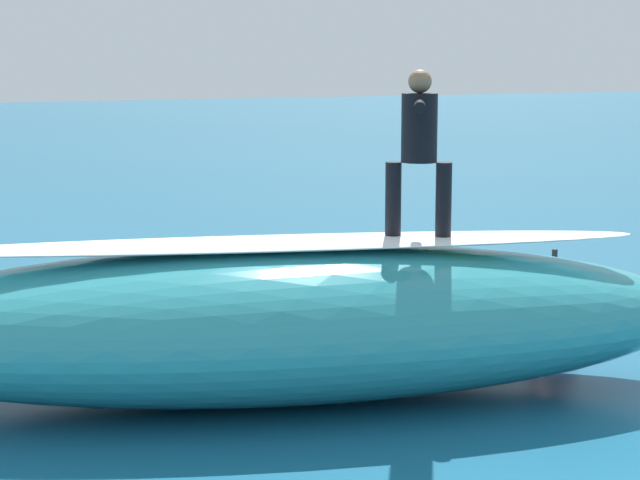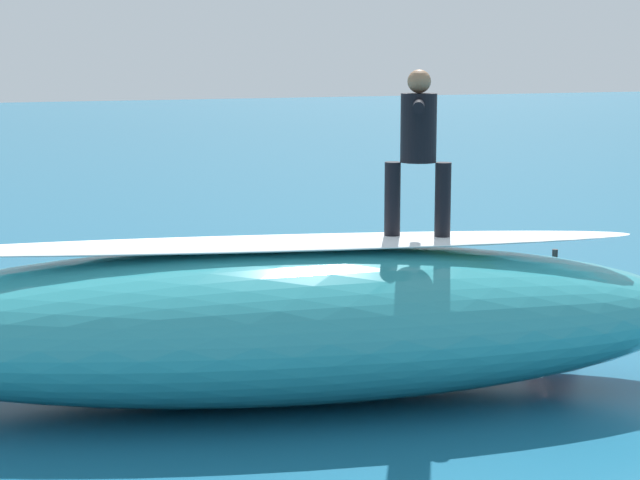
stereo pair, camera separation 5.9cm
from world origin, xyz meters
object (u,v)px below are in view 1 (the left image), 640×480
object	(u,v)px
surfer_riding	(419,140)
buoy_marker	(553,315)
surfer_paddling	(256,294)
surfboard_riding	(418,240)
surfboard_paddling	(246,307)

from	to	relation	value
surfer_riding	buoy_marker	size ratio (longest dim) A/B	1.48
surfer_paddling	buoy_marker	distance (m)	3.89
surfboard_riding	buoy_marker	xyz separation A→B (m)	(-2.35, -1.15, -1.20)
surfboard_riding	surfer_riding	distance (m)	0.98
surfboard_riding	buoy_marker	size ratio (longest dim) A/B	1.73
surfboard_paddling	surfer_paddling	world-z (taller)	surfer_paddling
surfer_riding	surfer_paddling	bearing A→B (deg)	-58.15
buoy_marker	surfer_paddling	bearing A→B (deg)	-45.83
surfer_riding	surfer_paddling	size ratio (longest dim) A/B	1.10
surfboard_paddling	surfer_paddling	bearing A→B (deg)	-180.00
surfboard_riding	surfer_paddling	bearing A→B (deg)	-58.15
surfboard_paddling	surfer_riding	bearing A→B (deg)	135.09
buoy_marker	surfboard_riding	bearing A→B (deg)	26.04
surfer_riding	surfboard_riding	bearing A→B (deg)	0.00
surfboard_paddling	surfer_paddling	distance (m)	0.23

